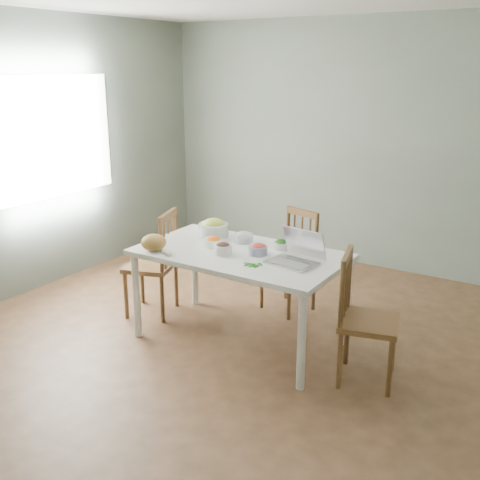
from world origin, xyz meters
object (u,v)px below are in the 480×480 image
Objects in this scene: chair_far at (288,262)px; bread_boule at (154,242)px; dining_table at (240,297)px; bowl_squash at (214,228)px; laptop at (292,249)px; chair_right at (370,319)px; chair_left at (150,263)px.

chair_far is 1.33m from bread_boule.
bowl_squash is at bearing 149.85° from dining_table.
laptop is (0.91, -0.28, 0.05)m from bowl_squash.
chair_far is at bearing 38.61° from chair_right.
laptop is at bearing -45.43° from chair_far.
chair_left is (-1.01, -0.74, 0.02)m from chair_far.
chair_right is at bearing -1.71° from dining_table.
bread_boule is 1.13m from laptop.
chair_left is 1.52m from laptop.
chair_right reaches higher than dining_table.
bread_boule is at bearing -106.72° from bowl_squash.
dining_table is 4.61× the size of laptop.
bread_boule is at bearing -151.39° from dining_table.
chair_right reaches higher than bowl_squash.
chair_right is (2.09, -0.07, -0.00)m from chair_left.
laptop reaches higher than dining_table.
bread_boule is at bearing -104.55° from chair_far.
laptop reaches higher than chair_far.
dining_table is 1.77× the size of chair_far.
chair_left is 2.70× the size of laptop.
dining_table is at bearing 73.76° from chair_right.
bowl_squash is at bearing 73.28° from bread_boule.
laptop is (0.48, -0.03, 0.51)m from dining_table.
chair_left is 4.75× the size of bread_boule.
chair_left reaches higher than chair_far.
chair_far is 3.61× the size of bowl_squash.
bread_boule is 0.79× the size of bowl_squash.
chair_left reaches higher than dining_table.
chair_right is at bearing 69.29° from chair_left.
bowl_squash is (-1.54, 0.28, 0.37)m from chair_right.
chair_right is at bearing 7.82° from laptop.
dining_table is 0.70m from laptop.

